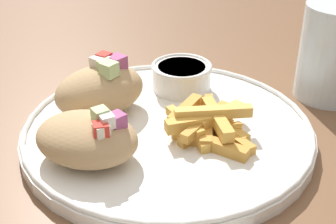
{
  "coord_description": "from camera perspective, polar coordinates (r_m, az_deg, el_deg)",
  "views": [
    {
      "loc": [
        -0.07,
        -0.43,
        0.99
      ],
      "look_at": [
        -0.04,
        -0.0,
        0.75
      ],
      "focal_mm": 50.0,
      "sensor_mm": 36.0,
      "label": 1
    }
  ],
  "objects": [
    {
      "name": "sauce_ramekin",
      "position": [
        0.58,
        1.66,
        4.52
      ],
      "size": [
        0.08,
        0.08,
        0.03
      ],
      "color": "white",
      "rests_on": "plate"
    },
    {
      "name": "pita_sandwich_near",
      "position": [
        0.45,
        -9.77,
        -3.13
      ],
      "size": [
        0.13,
        0.11,
        0.06
      ],
      "rotation": [
        0.0,
        0.0,
        -0.43
      ],
      "color": "tan",
      "rests_on": "plate"
    },
    {
      "name": "table",
      "position": [
        0.56,
        3.94,
        -8.95
      ],
      "size": [
        1.25,
        1.25,
        0.71
      ],
      "color": "brown",
      "rests_on": "ground_plane"
    },
    {
      "name": "fries_pile",
      "position": [
        0.49,
        4.98,
        -1.45
      ],
      "size": [
        0.09,
        0.11,
        0.03
      ],
      "color": "gold",
      "rests_on": "plate"
    },
    {
      "name": "plate",
      "position": [
        0.51,
        0.0,
        -2.38
      ],
      "size": [
        0.32,
        0.32,
        0.02
      ],
      "color": "white",
      "rests_on": "table"
    },
    {
      "name": "pita_sandwich_far",
      "position": [
        0.53,
        -8.26,
        2.74
      ],
      "size": [
        0.13,
        0.11,
        0.07
      ],
      "rotation": [
        0.0,
        0.0,
        0.51
      ],
      "color": "tan",
      "rests_on": "plate"
    },
    {
      "name": "water_glass",
      "position": [
        0.61,
        19.5,
        6.4
      ],
      "size": [
        0.08,
        0.08,
        0.12
      ],
      "color": "silver",
      "rests_on": "table"
    }
  ]
}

